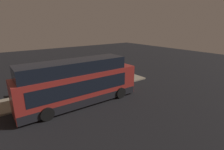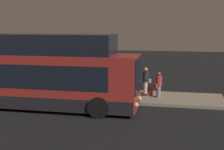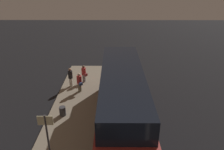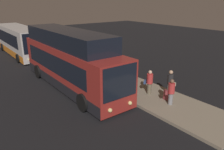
{
  "view_description": "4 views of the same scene",
  "coord_description": "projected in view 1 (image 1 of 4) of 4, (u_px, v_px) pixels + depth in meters",
  "views": [
    {
      "loc": [
        -7.18,
        -13.94,
        7.23
      ],
      "look_at": [
        3.56,
        0.63,
        1.92
      ],
      "focal_mm": 28.0,
      "sensor_mm": 36.0,
      "label": 1
    },
    {
      "loc": [
        7.06,
        -16.01,
        4.69
      ],
      "look_at": [
        3.56,
        0.63,
        1.92
      ],
      "focal_mm": 50.0,
      "sensor_mm": 36.0,
      "label": 2
    },
    {
      "loc": [
        -12.2,
        0.55,
        8.88
      ],
      "look_at": [
        3.56,
        0.63,
        1.92
      ],
      "focal_mm": 35.0,
      "sensor_mm": 36.0,
      "label": 3
    },
    {
      "loc": [
        13.33,
        -6.85,
        6.15
      ],
      "look_at": [
        3.56,
        0.63,
        1.92
      ],
      "focal_mm": 35.0,
      "sensor_mm": 36.0,
      "label": 4
    }
  ],
  "objects": [
    {
      "name": "passenger_with_bags",
      "position": [
        105.0,
        73.0,
        22.77
      ],
      "size": [
        0.56,
        0.39,
        1.72
      ],
      "rotation": [
        0.0,
        0.0,
        -1.55
      ],
      "color": "silver",
      "rests_on": "platform"
    },
    {
      "name": "suitcase",
      "position": [
        110.0,
        78.0,
        22.57
      ],
      "size": [
        0.35,
        0.19,
        0.84
      ],
      "color": "maroon",
      "rests_on": "platform"
    },
    {
      "name": "sign_post",
      "position": [
        39.0,
        80.0,
        17.62
      ],
      "size": [
        0.1,
        0.79,
        2.53
      ],
      "color": "#4C4C51",
      "rests_on": "platform"
    },
    {
      "name": "bus_lead",
      "position": [
        79.0,
        85.0,
        16.01
      ],
      "size": [
        11.4,
        2.86,
        4.17
      ],
      "color": "maroon",
      "rests_on": "ground"
    },
    {
      "name": "trash_bin",
      "position": [
        74.0,
        84.0,
        20.2
      ],
      "size": [
        0.44,
        0.44,
        0.65
      ],
      "color": "#3F3F44",
      "rests_on": "platform"
    },
    {
      "name": "platform",
      "position": [
        72.0,
        91.0,
        19.44
      ],
      "size": [
        20.0,
        3.47,
        0.17
      ],
      "color": "gray",
      "rests_on": "ground"
    },
    {
      "name": "passenger_waiting",
      "position": [
        115.0,
        74.0,
        22.48
      ],
      "size": [
        0.62,
        0.64,
        1.6
      ],
      "rotation": [
        0.0,
        0.0,
        2.42
      ],
      "color": "gray",
      "rests_on": "platform"
    },
    {
      "name": "ground",
      "position": [
        86.0,
        102.0,
        16.89
      ],
      "size": [
        80.0,
        80.0,
        0.0
      ],
      "primitive_type": "plane",
      "color": "black"
    },
    {
      "name": "passenger_boarding",
      "position": [
        102.0,
        76.0,
        21.51
      ],
      "size": [
        0.68,
        0.59,
        1.65
      ],
      "rotation": [
        0.0,
        0.0,
        2.09
      ],
      "color": "#6B604C",
      "rests_on": "platform"
    }
  ]
}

